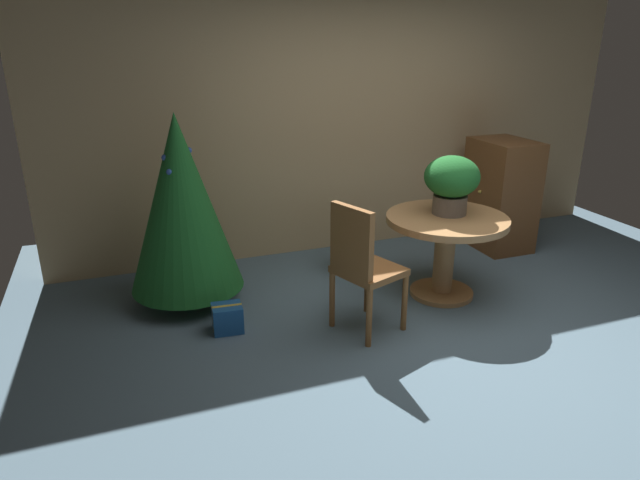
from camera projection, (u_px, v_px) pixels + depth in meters
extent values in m
plane|color=slate|center=(468.00, 341.00, 4.10)|extent=(6.60, 6.60, 0.00)
cube|color=tan|center=(352.00, 120.00, 5.58)|extent=(6.00, 0.10, 2.60)
cylinder|color=#B27F4C|center=(441.00, 292.00, 4.82)|extent=(0.54, 0.54, 0.04)
cylinder|color=#B27F4C|center=(444.00, 257.00, 4.71)|extent=(0.17, 0.17, 0.61)
cylinder|color=#B27F4C|center=(447.00, 220.00, 4.60)|extent=(1.00, 1.00, 0.06)
cylinder|color=#665B51|center=(450.00, 204.00, 4.63)|extent=(0.28, 0.28, 0.16)
ellipsoid|color=#1E6628|center=(452.00, 177.00, 4.55)|extent=(0.45, 0.45, 0.34)
sphere|color=#E5A8B2|center=(464.00, 170.00, 4.43)|extent=(0.08, 0.08, 0.08)
sphere|color=#E5A8B2|center=(441.00, 176.00, 4.52)|extent=(0.08, 0.08, 0.08)
sphere|color=#E5A8B2|center=(451.00, 164.00, 4.69)|extent=(0.07, 0.07, 0.07)
cylinder|color=brown|center=(367.00, 286.00, 4.46)|extent=(0.04, 0.04, 0.45)
cylinder|color=brown|center=(405.00, 303.00, 4.18)|extent=(0.04, 0.04, 0.45)
cylinder|color=brown|center=(332.00, 299.00, 4.24)|extent=(0.04, 0.04, 0.45)
cylinder|color=brown|center=(369.00, 318.00, 3.95)|extent=(0.04, 0.04, 0.45)
cube|color=brown|center=(369.00, 270.00, 4.12)|extent=(0.54, 0.55, 0.05)
cube|color=brown|center=(352.00, 241.00, 3.91)|extent=(0.18, 0.39, 0.50)
cylinder|color=brown|center=(190.00, 293.00, 4.69)|extent=(0.10, 0.10, 0.14)
cone|color=#1E6628|center=(182.00, 203.00, 4.42)|extent=(0.91, 0.91, 1.43)
sphere|color=silver|center=(213.00, 227.00, 4.72)|extent=(0.04, 0.04, 0.04)
sphere|color=#2D51A8|center=(165.00, 158.00, 4.24)|extent=(0.05, 0.05, 0.05)
sphere|color=#2D51A8|center=(189.00, 150.00, 4.33)|extent=(0.05, 0.05, 0.05)
sphere|color=#2D51A8|center=(169.00, 172.00, 4.20)|extent=(0.05, 0.05, 0.05)
sphere|color=silver|center=(173.00, 151.00, 4.35)|extent=(0.05, 0.05, 0.05)
cube|color=#1E569E|center=(227.00, 318.00, 4.21)|extent=(0.24, 0.21, 0.21)
cube|color=gold|center=(227.00, 318.00, 4.21)|extent=(0.23, 0.05, 0.21)
cube|color=brown|center=(500.00, 195.00, 5.74)|extent=(0.50, 0.66, 1.12)
sphere|color=#B29338|center=(480.00, 192.00, 5.64)|extent=(0.04, 0.04, 0.04)
cylinder|color=#4C382D|center=(351.00, 262.00, 5.28)|extent=(0.23, 0.23, 0.18)
sphere|color=#1E6628|center=(352.00, 240.00, 5.20)|extent=(0.35, 0.35, 0.35)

